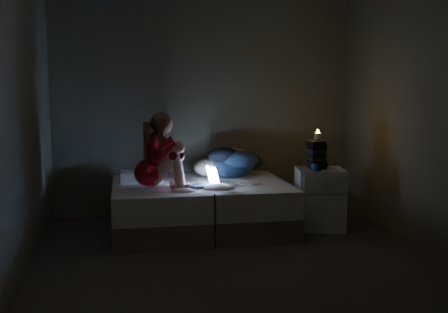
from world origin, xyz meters
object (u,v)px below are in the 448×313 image
object	(u,v)px
nightstand	(320,199)
bed	(201,206)
laptop	(202,176)
candle	(318,137)
woman	(149,151)
phone	(317,170)

from	to	relation	value
nightstand	bed	bearing A→B (deg)	-179.24
laptop	candle	distance (m)	1.31
woman	candle	bearing A→B (deg)	4.54
woman	nightstand	xyz separation A→B (m)	(1.82, 0.04, -0.57)
bed	nightstand	xyz separation A→B (m)	(1.27, -0.21, 0.07)
candle	phone	world-z (taller)	candle
woman	nightstand	distance (m)	1.90
woman	candle	size ratio (longest dim) A/B	9.69
laptop	nightstand	world-z (taller)	laptop
laptop	candle	size ratio (longest dim) A/B	4.00
woman	nightstand	bearing A→B (deg)	3.23
woman	bed	bearing A→B (deg)	26.06
bed	phone	xyz separation A→B (m)	(1.19, -0.31, 0.41)
laptop	phone	xyz separation A→B (m)	(1.21, -0.10, 0.04)
bed	phone	size ratio (longest dim) A/B	13.19
nightstand	candle	size ratio (longest dim) A/B	8.20
nightstand	candle	distance (m)	0.67
bed	nightstand	size ratio (longest dim) A/B	2.82
bed	woman	bearing A→B (deg)	-155.94
nightstand	candle	xyz separation A→B (m)	(-0.02, 0.04, 0.66)
bed	phone	world-z (taller)	phone
bed	phone	distance (m)	1.30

